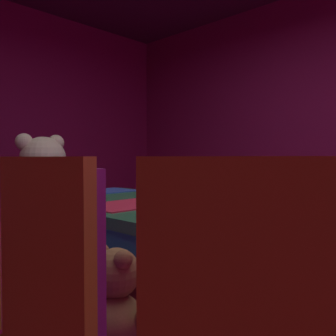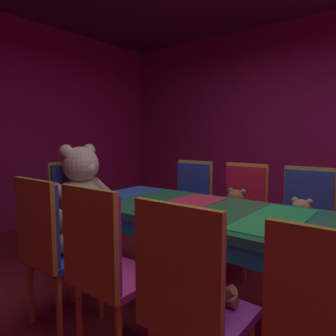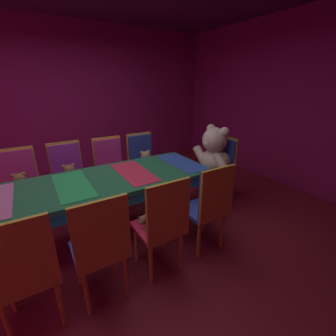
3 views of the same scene
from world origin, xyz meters
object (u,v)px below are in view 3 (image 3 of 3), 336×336
at_px(teddy_left_1, 70,176).
at_px(chair_right_1, 101,242).
at_px(throne_chair, 221,163).
at_px(chair_left_2, 110,164).
at_px(chair_left_1, 68,171).
at_px(teddy_right_1, 96,233).
at_px(chair_right_0, 23,268).
at_px(teddy_left_3, 146,162).
at_px(chair_right_3, 211,202).
at_px(teddy_right_0, 23,254).
at_px(teddy_right_2, 156,212).
at_px(chair_right_2, 164,220).
at_px(banquet_table, 106,186).
at_px(chair_left_3, 142,158).
at_px(king_teddy_bear, 213,155).
at_px(chair_left_0, 20,180).
at_px(teddy_left_0, 21,186).

xyz_separation_m(teddy_left_1, chair_right_1, (1.53, -0.04, 0.02)).
bearing_deg(throne_chair, chair_left_2, -29.65).
relative_size(chair_left_1, teddy_right_1, 3.14).
height_order(chair_right_0, teddy_right_1, chair_right_0).
bearing_deg(teddy_left_3, chair_right_3, -0.20).
height_order(teddy_right_0, teddy_right_2, same).
bearing_deg(chair_right_0, teddy_right_0, 0.00).
bearing_deg(chair_right_2, chair_right_0, 89.56).
bearing_deg(chair_right_2, teddy_right_0, 81.72).
relative_size(chair_left_1, chair_left_2, 1.00).
distance_m(chair_right_2, chair_right_3, 0.56).
bearing_deg(chair_left_2, teddy_right_0, -36.87).
height_order(chair_left_1, chair_right_3, same).
bearing_deg(chair_left_1, teddy_right_2, 18.75).
height_order(banquet_table, chair_right_3, chair_right_3).
relative_size(teddy_right_2, throne_chair, 0.34).
relative_size(chair_right_2, teddy_right_2, 2.96).
height_order(chair_right_0, chair_right_2, same).
height_order(banquet_table, chair_left_3, chair_left_3).
bearing_deg(banquet_table, chair_left_2, 159.30).
height_order(teddy_left_3, king_teddy_bear, king_teddy_bear).
relative_size(chair_left_0, chair_left_2, 1.00).
distance_m(teddy_left_3, chair_right_3, 1.47).
bearing_deg(chair_left_3, chair_left_0, -90.57).
height_order(teddy_left_0, chair_right_3, chair_right_3).
bearing_deg(chair_right_1, teddy_right_2, -74.84).
bearing_deg(chair_left_0, teddy_right_0, 0.27).
bearing_deg(teddy_left_0, chair_right_2, 35.15).
distance_m(chair_right_1, chair_right_3, 1.12).
bearing_deg(chair_right_3, chair_left_1, 33.37).
bearing_deg(chair_right_1, teddy_left_3, -36.81).
height_order(teddy_left_1, teddy_right_2, teddy_right_2).
bearing_deg(chair_left_0, king_teddy_bear, 70.71).
xyz_separation_m(chair_left_2, chair_right_2, (1.64, -0.05, 0.00)).
relative_size(chair_left_1, chair_right_1, 1.00).
bearing_deg(teddy_left_1, throne_chair, 70.78).
bearing_deg(chair_right_0, teddy_left_0, 0.27).
bearing_deg(teddy_left_0, chair_right_3, 47.62).
xyz_separation_m(chair_left_3, teddy_left_3, (0.14, -0.00, -0.01)).
bearing_deg(king_teddy_bear, chair_left_2, -32.96).
xyz_separation_m(teddy_left_0, chair_right_2, (1.51, 1.07, 0.02)).
xyz_separation_m(teddy_left_1, teddy_left_3, (0.03, 1.08, 0.01)).
bearing_deg(teddy_left_0, teddy_right_2, 37.92).
xyz_separation_m(chair_left_1, teddy_right_0, (1.51, -0.54, -0.00)).
height_order(chair_left_0, teddy_left_0, chair_left_0).
bearing_deg(chair_left_1, teddy_left_3, 81.12).
distance_m(teddy_right_2, chair_right_3, 0.57).
bearing_deg(banquet_table, chair_left_3, 134.75).
bearing_deg(teddy_right_1, chair_right_2, -104.13).
relative_size(banquet_table, chair_right_0, 2.40).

